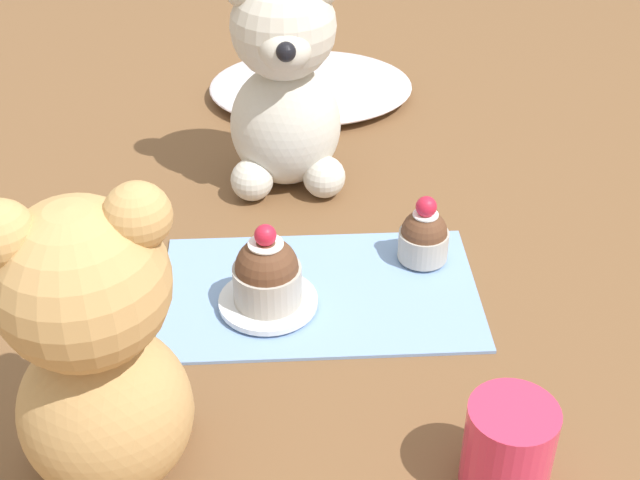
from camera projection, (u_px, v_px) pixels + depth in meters
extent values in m
plane|color=brown|center=(320.00, 293.00, 0.76)|extent=(4.00, 4.00, 0.00)
cube|color=#7A9ED1|center=(320.00, 291.00, 0.76)|extent=(0.27, 0.17, 0.01)
ellipsoid|color=silver|center=(311.00, 86.00, 1.06)|extent=(0.24, 0.20, 0.03)
ellipsoid|color=beige|center=(286.00, 125.00, 0.88)|extent=(0.11, 0.10, 0.12)
sphere|color=beige|center=(283.00, 27.00, 0.82)|extent=(0.10, 0.10, 0.10)
ellipsoid|color=beige|center=(285.00, 50.00, 0.79)|extent=(0.05, 0.04, 0.04)
sphere|color=black|center=(286.00, 52.00, 0.77)|extent=(0.02, 0.02, 0.02)
sphere|color=beige|center=(252.00, 180.00, 0.87)|extent=(0.04, 0.04, 0.04)
sphere|color=beige|center=(324.00, 177.00, 0.87)|extent=(0.04, 0.04, 0.04)
ellipsoid|color=tan|center=(107.00, 412.00, 0.56)|extent=(0.13, 0.12, 0.12)
sphere|color=tan|center=(82.00, 284.00, 0.50)|extent=(0.10, 0.10, 0.10)
ellipsoid|color=tan|center=(81.00, 252.00, 0.54)|extent=(0.06, 0.05, 0.04)
sphere|color=black|center=(78.00, 227.00, 0.55)|extent=(0.02, 0.02, 0.02)
sphere|color=tan|center=(138.00, 216.00, 0.49)|extent=(0.04, 0.04, 0.04)
sphere|color=tan|center=(0.00, 234.00, 0.47)|extent=(0.04, 0.04, 0.04)
sphere|color=tan|center=(164.00, 409.00, 0.62)|extent=(0.04, 0.04, 0.04)
sphere|color=tan|center=(59.00, 428.00, 0.61)|extent=(0.04, 0.04, 0.04)
cylinder|color=#B2ADA3|center=(423.00, 245.00, 0.78)|extent=(0.04, 0.04, 0.03)
sphere|color=brown|center=(424.00, 232.00, 0.78)|extent=(0.04, 0.04, 0.04)
cylinder|color=white|center=(426.00, 214.00, 0.77)|extent=(0.02, 0.02, 0.00)
sphere|color=red|center=(426.00, 207.00, 0.76)|extent=(0.02, 0.02, 0.02)
cylinder|color=silver|center=(268.00, 301.00, 0.74)|extent=(0.08, 0.08, 0.01)
cylinder|color=#B2ADA3|center=(267.00, 284.00, 0.73)|extent=(0.06, 0.06, 0.03)
sphere|color=brown|center=(267.00, 268.00, 0.72)|extent=(0.05, 0.05, 0.05)
cylinder|color=white|center=(266.00, 244.00, 0.70)|extent=(0.03, 0.03, 0.00)
sphere|color=red|center=(265.00, 235.00, 0.70)|extent=(0.02, 0.02, 0.02)
cylinder|color=#DB3356|center=(508.00, 447.00, 0.58)|extent=(0.06, 0.06, 0.07)
cube|color=silver|center=(48.00, 340.00, 0.71)|extent=(0.02, 0.14, 0.01)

